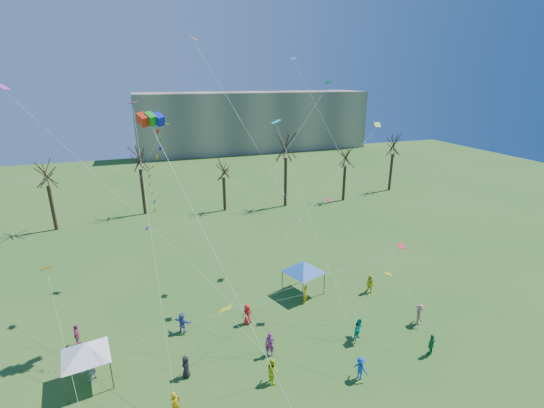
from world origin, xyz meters
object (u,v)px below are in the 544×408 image
object	(u,v)px
distant_building	(254,121)
big_box_kite	(158,182)
canopy_tent_white	(85,350)
canopy_tent_blue	(304,267)

from	to	relation	value
distant_building	big_box_kite	world-z (taller)	big_box_kite
distant_building	canopy_tent_white	distance (m)	83.44
distant_building	big_box_kite	size ratio (longest dim) A/B	2.88
distant_building	big_box_kite	xyz separation A→B (m)	(-28.02, -73.07, 4.51)
big_box_kite	canopy_tent_white	size ratio (longest dim) A/B	5.37
distant_building	canopy_tent_blue	size ratio (longest dim) A/B	15.57
big_box_kite	canopy_tent_blue	size ratio (longest dim) A/B	5.40
distant_building	big_box_kite	bearing A→B (deg)	-110.98
canopy_tent_white	canopy_tent_blue	xyz separation A→B (m)	(17.16, 5.32, 0.13)
big_box_kite	distant_building	bearing A→B (deg)	69.02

